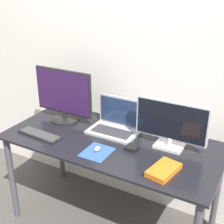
# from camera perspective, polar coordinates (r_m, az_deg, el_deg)

# --- Properties ---
(wall_back) EXTENTS (7.00, 0.05, 2.50)m
(wall_back) POSITION_cam_1_polar(r_m,az_deg,el_deg) (2.47, 4.86, 8.86)
(wall_back) COLOR silver
(wall_back) RESTS_ON ground_plane
(desk) EXTENTS (1.59, 0.74, 0.78)m
(desk) POSITION_cam_1_polar(r_m,az_deg,el_deg) (2.34, -0.14, -7.50)
(desk) COLOR black
(desk) RESTS_ON ground_plane
(monitor_left) EXTENTS (0.52, 0.23, 0.43)m
(monitor_left) POSITION_cam_1_polar(r_m,az_deg,el_deg) (2.53, -8.84, 2.83)
(monitor_left) COLOR black
(monitor_left) RESTS_ON desk
(monitor_right) EXTENTS (0.51, 0.14, 0.35)m
(monitor_right) POSITION_cam_1_polar(r_m,az_deg,el_deg) (2.15, 10.75, -2.17)
(monitor_right) COLOR silver
(monitor_right) RESTS_ON desk
(laptop) EXTENTS (0.37, 0.25, 0.25)m
(laptop) POSITION_cam_1_polar(r_m,az_deg,el_deg) (2.40, 0.75, -2.04)
(laptop) COLOR #ADADB2
(laptop) RESTS_ON desk
(keyboard) EXTENTS (0.37, 0.14, 0.02)m
(keyboard) POSITION_cam_1_polar(r_m,az_deg,el_deg) (2.40, -13.07, -4.03)
(keyboard) COLOR black
(keyboard) RESTS_ON desk
(mousepad) EXTENTS (0.18, 0.21, 0.00)m
(mousepad) POSITION_cam_1_polar(r_m,az_deg,el_deg) (2.14, -2.68, -7.37)
(mousepad) COLOR #2D519E
(mousepad) RESTS_ON desk
(mouse) EXTENTS (0.04, 0.06, 0.03)m
(mouse) POSITION_cam_1_polar(r_m,az_deg,el_deg) (2.14, -2.72, -6.73)
(mouse) COLOR silver
(mouse) RESTS_ON mousepad
(book) EXTENTS (0.17, 0.25, 0.03)m
(book) POSITION_cam_1_polar(r_m,az_deg,el_deg) (1.96, 9.44, -10.43)
(book) COLOR orange
(book) RESTS_ON desk
(power_brick) EXTENTS (0.08, 0.07, 0.03)m
(power_brick) POSITION_cam_1_polar(r_m,az_deg,el_deg) (2.16, 3.66, -6.59)
(power_brick) COLOR black
(power_brick) RESTS_ON desk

